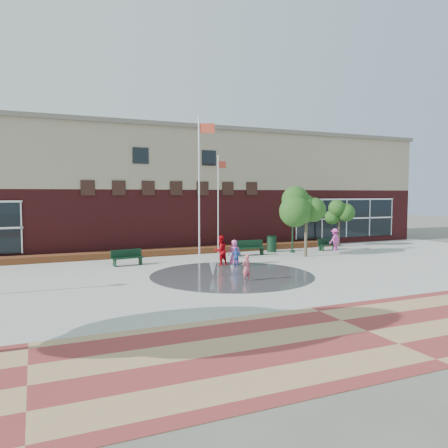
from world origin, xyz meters
name	(u,v)px	position (x,y,z in m)	size (l,w,h in m)	color
ground	(259,287)	(0.00, 0.00, 0.00)	(120.00, 120.00, 0.00)	#666056
plaza_concrete	(224,272)	(0.00, 4.00, 0.00)	(46.00, 18.00, 0.01)	#A8A8A0
paver_band	(368,332)	(0.00, -7.00, 0.00)	(46.00, 6.00, 0.01)	maroon
splash_pad	(232,275)	(0.00, 3.00, 0.00)	(8.40, 8.40, 0.01)	#383A3D
library_building	(158,188)	(0.00, 17.48, 4.64)	(44.40, 10.40, 9.20)	#55191C
flower_bed	(180,254)	(0.00, 11.60, 0.00)	(26.00, 1.20, 0.40)	maroon
flagpole_left	(200,180)	(0.28, 8.41, 5.04)	(0.99, 0.49, 9.05)	white
flagpole_right	(219,199)	(2.64, 11.02, 3.85)	(0.80, 0.37, 6.88)	white
lamp_right	(293,222)	(7.59, 9.17, 2.17)	(0.37, 0.37, 3.49)	black
bench_left	(127,261)	(-4.32, 8.25, 0.30)	(1.93, 0.79, 0.94)	black
bench_mid	(250,251)	(4.16, 9.10, 0.34)	(2.10, 0.70, 1.04)	black
bench_right	(328,246)	(10.73, 9.23, 0.29)	(1.83, 0.83, 0.89)	black
trash_can	(272,244)	(6.42, 10.10, 0.61)	(0.73, 0.73, 1.19)	black
tree_mid	(306,203)	(7.31, 7.11, 3.58)	(2.91, 2.91, 4.92)	#3F3529
tree_small_right	(339,212)	(12.94, 10.82, 2.72)	(2.18, 2.18, 3.73)	#3F3529
water_jet_a	(213,277)	(-1.05, 2.99, 0.00)	(0.38, 0.38, 0.73)	white
water_jet_b	(232,274)	(0.21, 3.40, 0.00)	(0.20, 0.20, 0.44)	white
child_splash	(246,268)	(0.01, 1.33, 0.65)	(0.47, 0.31, 1.29)	#C65365
adult_red	(220,251)	(0.68, 6.07, 0.89)	(0.86, 0.67, 1.78)	#BC0811
adult_pink	(234,252)	(1.50, 5.94, 0.75)	(0.74, 0.48, 1.51)	#EC5AAB
child_blue	(236,257)	(1.31, 5.24, 0.58)	(0.67, 0.28, 1.15)	blue
person_bench	(335,240)	(11.08, 8.90, 0.82)	(1.07, 0.61, 1.65)	#E347B4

